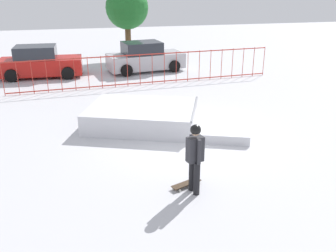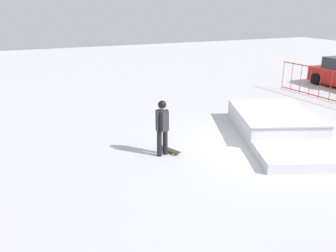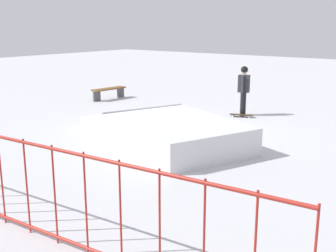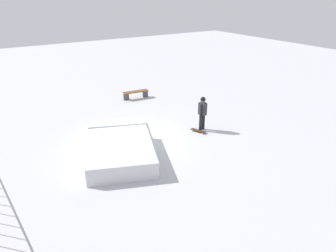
# 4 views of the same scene
# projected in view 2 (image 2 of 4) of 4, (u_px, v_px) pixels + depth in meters

# --- Properties ---
(ground_plane) EXTENTS (60.00, 60.00, 0.00)m
(ground_plane) POSITION_uv_depth(u_px,v_px,m) (259.00, 146.00, 11.64)
(ground_plane) COLOR silver
(skate_ramp) EXTENTS (5.97, 4.37, 0.74)m
(skate_ramp) POSITION_uv_depth(u_px,v_px,m) (278.00, 126.00, 12.56)
(skate_ramp) COLOR silver
(skate_ramp) RESTS_ON ground
(skater) EXTENTS (0.42, 0.43, 1.73)m
(skater) POSITION_uv_depth(u_px,v_px,m) (162.00, 124.00, 10.64)
(skater) COLOR black
(skater) RESTS_ON ground
(skateboard) EXTENTS (0.82, 0.49, 0.09)m
(skateboard) POSITION_uv_depth(u_px,v_px,m) (169.00, 150.00, 11.14)
(skateboard) COLOR #3F2D1E
(skateboard) RESTS_ON ground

